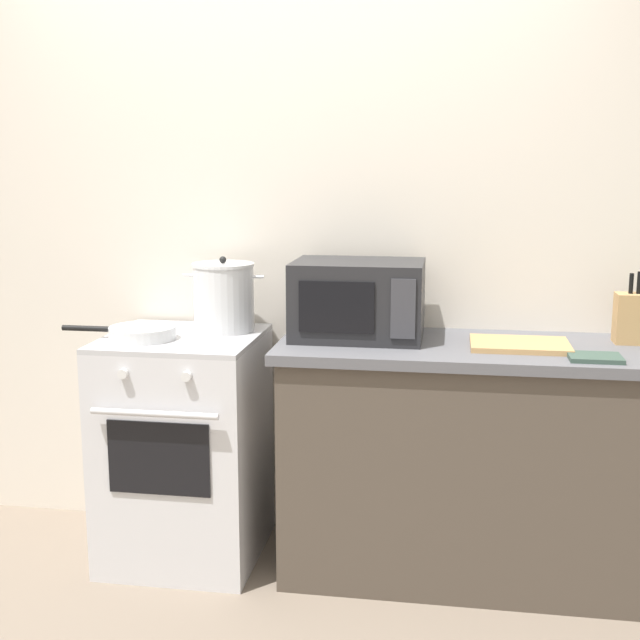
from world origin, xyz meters
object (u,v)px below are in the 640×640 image
at_px(stock_pot, 224,297).
at_px(knife_block, 633,318).
at_px(cutting_board, 520,345).
at_px(frying_pan, 141,333).
at_px(oven_mitt, 595,357).
at_px(microwave, 358,300).
at_px(stove, 185,447).

bearing_deg(stock_pot, knife_block, 0.58).
distance_m(stock_pot, cutting_board, 1.18).
xyz_separation_m(frying_pan, oven_mitt, (1.68, -0.07, -0.02)).
bearing_deg(cutting_board, stock_pot, 173.92).
bearing_deg(microwave, stove, -173.47).
bearing_deg(knife_block, stove, -175.32).
bearing_deg(cutting_board, knife_block, 18.36).
distance_m(cutting_board, oven_mitt, 0.29).
distance_m(stock_pot, frying_pan, 0.36).
height_order(frying_pan, knife_block, knife_block).
bearing_deg(microwave, knife_block, 3.43).
distance_m(microwave, knife_block, 1.04).
relative_size(stove, stock_pot, 2.75).
bearing_deg(stove, knife_block, 4.68).
relative_size(stock_pot, frying_pan, 0.73).
bearing_deg(stock_pot, microwave, -4.76).
height_order(cutting_board, knife_block, knife_block).
relative_size(stock_pot, cutting_board, 0.93).
xyz_separation_m(stock_pot, oven_mitt, (1.41, -0.28, -0.13)).
xyz_separation_m(stove, oven_mitt, (1.55, -0.16, 0.47)).
xyz_separation_m(stove, stock_pot, (0.14, 0.13, 0.60)).
height_order(microwave, oven_mitt, microwave).
bearing_deg(oven_mitt, stock_pot, 168.59).
height_order(cutting_board, oven_mitt, cutting_board).
distance_m(stove, oven_mitt, 1.62).
xyz_separation_m(frying_pan, knife_block, (1.86, 0.23, 0.07)).
distance_m(knife_block, oven_mitt, 0.36).
height_order(frying_pan, oven_mitt, frying_pan).
bearing_deg(frying_pan, stock_pot, 37.68).
bearing_deg(oven_mitt, cutting_board, 146.69).
bearing_deg(microwave, oven_mitt, -15.55).
bearing_deg(frying_pan, cutting_board, 3.47).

